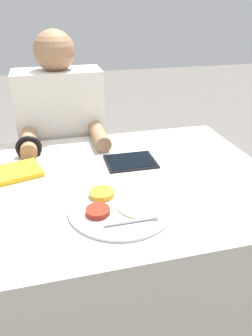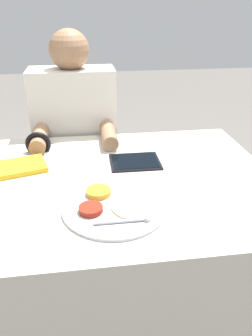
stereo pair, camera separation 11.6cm
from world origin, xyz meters
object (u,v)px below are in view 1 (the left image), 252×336
at_px(red_notebook, 15,173).
at_px(person_diner, 65,161).
at_px(tablet_device, 130,161).
at_px(thali_tray, 119,207).

height_order(red_notebook, person_diner, person_diner).
xyz_separation_m(tablet_device, person_diner, (-0.24, 0.44, -0.18)).
bearing_deg(thali_tray, person_diner, 99.15).
relative_size(thali_tray, tablet_device, 1.65).
xyz_separation_m(thali_tray, red_notebook, (-0.33, 0.32, 0.00)).
distance_m(thali_tray, tablet_device, 0.34).
bearing_deg(tablet_device, red_notebook, 179.16).
bearing_deg(person_diner, red_notebook, -115.57).
height_order(thali_tray, person_diner, person_diner).
relative_size(red_notebook, tablet_device, 1.07).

